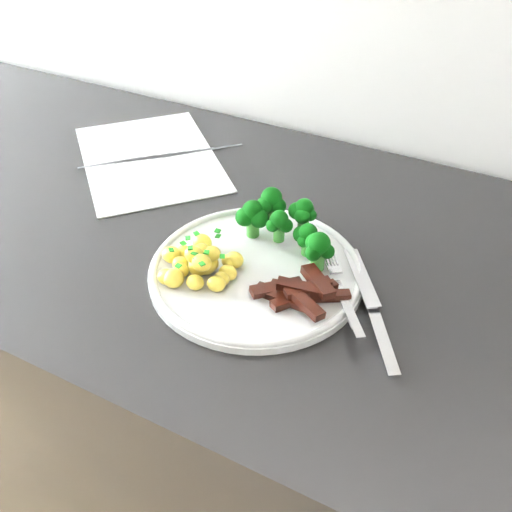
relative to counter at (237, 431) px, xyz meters
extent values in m
cube|color=black|center=(0.00, 0.01, 0.00)|extent=(2.48, 0.62, 0.93)
cube|color=white|center=(-0.22, 0.11, 0.47)|extent=(0.36, 0.35, 0.00)
cube|color=slate|center=(-0.15, 0.18, 0.47)|extent=(0.10, 0.10, 0.00)
cube|color=slate|center=(-0.17, 0.16, 0.47)|extent=(0.09, 0.10, 0.00)
cube|color=slate|center=(-0.18, 0.15, 0.47)|extent=(0.09, 0.10, 0.00)
cube|color=slate|center=(-0.20, 0.13, 0.47)|extent=(0.09, 0.09, 0.00)
cube|color=slate|center=(-0.22, 0.12, 0.47)|extent=(0.08, 0.09, 0.00)
cube|color=slate|center=(-0.23, 0.10, 0.47)|extent=(0.08, 0.09, 0.00)
cube|color=slate|center=(-0.25, 0.09, 0.47)|extent=(0.08, 0.08, 0.00)
cube|color=slate|center=(-0.26, 0.07, 0.47)|extent=(0.07, 0.08, 0.00)
cylinder|color=white|center=(0.07, -0.06, 0.47)|extent=(0.27, 0.27, 0.01)
torus|color=white|center=(0.07, -0.06, 0.48)|extent=(0.26, 0.26, 0.01)
cylinder|color=#28641F|center=(0.08, -0.01, 0.50)|extent=(0.01, 0.01, 0.02)
sphere|color=black|center=(0.09, -0.01, 0.51)|extent=(0.02, 0.02, 0.02)
sphere|color=black|center=(0.08, 0.00, 0.51)|extent=(0.01, 0.01, 0.01)
sphere|color=black|center=(0.07, -0.02, 0.51)|extent=(0.02, 0.02, 0.02)
sphere|color=black|center=(0.08, -0.01, 0.52)|extent=(0.02, 0.02, 0.02)
cylinder|color=#28641F|center=(0.12, -0.01, 0.49)|extent=(0.01, 0.01, 0.02)
sphere|color=black|center=(0.13, -0.01, 0.50)|extent=(0.02, 0.02, 0.02)
sphere|color=black|center=(0.12, 0.00, 0.50)|extent=(0.02, 0.02, 0.02)
sphere|color=black|center=(0.11, -0.01, 0.50)|extent=(0.02, 0.02, 0.02)
sphere|color=black|center=(0.12, -0.02, 0.50)|extent=(0.02, 0.02, 0.02)
sphere|color=black|center=(0.12, -0.01, 0.51)|extent=(0.02, 0.02, 0.02)
cylinder|color=#28641F|center=(0.04, 0.00, 0.49)|extent=(0.02, 0.02, 0.02)
sphere|color=black|center=(0.05, -0.01, 0.51)|extent=(0.03, 0.03, 0.03)
sphere|color=black|center=(0.03, 0.01, 0.51)|extent=(0.02, 0.02, 0.02)
sphere|color=black|center=(0.03, -0.01, 0.51)|extent=(0.02, 0.02, 0.02)
sphere|color=black|center=(0.04, 0.00, 0.52)|extent=(0.03, 0.03, 0.03)
cylinder|color=#28641F|center=(0.10, 0.03, 0.50)|extent=(0.02, 0.02, 0.02)
sphere|color=black|center=(0.11, 0.03, 0.51)|extent=(0.02, 0.02, 0.02)
sphere|color=black|center=(0.10, 0.04, 0.51)|extent=(0.02, 0.02, 0.02)
sphere|color=black|center=(0.09, 0.02, 0.51)|extent=(0.02, 0.02, 0.02)
sphere|color=black|center=(0.10, 0.02, 0.51)|extent=(0.02, 0.02, 0.02)
sphere|color=black|center=(0.10, 0.03, 0.52)|extent=(0.02, 0.02, 0.02)
cylinder|color=#28641F|center=(0.05, 0.02, 0.50)|extent=(0.02, 0.02, 0.02)
sphere|color=black|center=(0.06, 0.02, 0.52)|extent=(0.02, 0.02, 0.02)
sphere|color=black|center=(0.05, 0.03, 0.52)|extent=(0.03, 0.03, 0.03)
sphere|color=black|center=(0.05, 0.01, 0.52)|extent=(0.02, 0.02, 0.02)
sphere|color=black|center=(0.05, 0.02, 0.53)|extent=(0.03, 0.03, 0.03)
cylinder|color=#28641F|center=(0.14, -0.03, 0.49)|extent=(0.02, 0.02, 0.02)
sphere|color=black|center=(0.15, -0.03, 0.51)|extent=(0.02, 0.02, 0.02)
sphere|color=black|center=(0.13, -0.02, 0.51)|extent=(0.02, 0.02, 0.02)
sphere|color=black|center=(0.14, -0.04, 0.51)|extent=(0.02, 0.02, 0.02)
sphere|color=black|center=(0.14, -0.03, 0.52)|extent=(0.03, 0.03, 0.03)
ellipsoid|color=#FFE458|center=(0.02, -0.10, 0.49)|extent=(0.02, 0.02, 0.02)
ellipsoid|color=#FFE458|center=(0.04, -0.08, 0.48)|extent=(0.02, 0.02, 0.02)
ellipsoid|color=#FFE458|center=(0.05, -0.07, 0.49)|extent=(0.02, 0.02, 0.02)
ellipsoid|color=#FFE458|center=(-0.03, -0.10, 0.49)|extent=(0.02, 0.02, 0.02)
ellipsoid|color=#FFE458|center=(0.00, -0.14, 0.49)|extent=(0.03, 0.03, 0.02)
ellipsoid|color=#FFE458|center=(0.02, -0.09, 0.48)|extent=(0.02, 0.02, 0.02)
ellipsoid|color=#FFE458|center=(0.02, -0.09, 0.49)|extent=(0.02, 0.02, 0.02)
ellipsoid|color=#FFE458|center=(0.05, -0.10, 0.49)|extent=(0.02, 0.02, 0.02)
ellipsoid|color=#FFE458|center=(0.02, -0.10, 0.49)|extent=(0.03, 0.02, 0.02)
ellipsoid|color=#FFE458|center=(0.01, -0.10, 0.50)|extent=(0.02, 0.02, 0.02)
ellipsoid|color=#FFE458|center=(-0.01, -0.14, 0.49)|extent=(0.02, 0.02, 0.02)
ellipsoid|color=#FFE458|center=(0.00, -0.06, 0.49)|extent=(0.03, 0.02, 0.02)
ellipsoid|color=#FFE458|center=(0.05, -0.11, 0.48)|extent=(0.02, 0.02, 0.02)
ellipsoid|color=#FFE458|center=(-0.01, -0.08, 0.48)|extent=(0.02, 0.02, 0.02)
ellipsoid|color=#FFE458|center=(0.01, -0.09, 0.50)|extent=(0.02, 0.02, 0.02)
ellipsoid|color=#FFE458|center=(-0.02, -0.09, 0.48)|extent=(0.02, 0.02, 0.02)
ellipsoid|color=#FFE458|center=(0.03, -0.13, 0.48)|extent=(0.02, 0.02, 0.02)
ellipsoid|color=#FFE458|center=(0.02, -0.09, 0.50)|extent=(0.02, 0.02, 0.02)
ellipsoid|color=#FFE458|center=(0.00, -0.12, 0.48)|extent=(0.02, 0.02, 0.02)
ellipsoid|color=#FFE458|center=(-0.01, -0.11, 0.48)|extent=(0.02, 0.02, 0.02)
ellipsoid|color=#FFE458|center=(0.03, -0.09, 0.50)|extent=(0.02, 0.02, 0.02)
ellipsoid|color=#FFE458|center=(0.05, -0.12, 0.48)|extent=(0.02, 0.02, 0.02)
ellipsoid|color=#FFE458|center=(0.03, -0.11, 0.50)|extent=(0.02, 0.02, 0.02)
cube|color=#126511|center=(0.01, -0.10, 0.51)|extent=(0.01, 0.01, 0.00)
cube|color=#126511|center=(0.02, -0.10, 0.50)|extent=(0.01, 0.01, 0.00)
cube|color=#126511|center=(0.03, -0.10, 0.51)|extent=(0.01, 0.01, 0.00)
cube|color=#126511|center=(0.04, -0.13, 0.51)|extent=(0.01, 0.01, 0.00)
cube|color=#126511|center=(-0.02, -0.11, 0.50)|extent=(0.01, 0.01, 0.00)
cube|color=#126511|center=(0.02, -0.11, 0.51)|extent=(0.01, 0.01, 0.00)
cube|color=#126511|center=(0.01, -0.13, 0.50)|extent=(0.01, 0.01, 0.00)
cube|color=#126511|center=(-0.01, -0.10, 0.51)|extent=(0.01, 0.01, 0.00)
cube|color=#126511|center=(-0.01, -0.07, 0.51)|extent=(0.01, 0.01, 0.00)
cube|color=#126511|center=(0.02, -0.06, 0.51)|extent=(0.01, 0.01, 0.00)
cube|color=#126511|center=(0.02, -0.12, 0.51)|extent=(0.01, 0.01, 0.00)
cube|color=#126511|center=(0.05, -0.10, 0.51)|extent=(0.01, 0.01, 0.00)
cube|color=#126511|center=(0.02, -0.06, 0.51)|extent=(0.01, 0.01, 0.00)
cube|color=#126511|center=(-0.01, -0.08, 0.50)|extent=(0.01, 0.01, 0.00)
cube|color=black|center=(0.14, -0.08, 0.48)|extent=(0.06, 0.02, 0.01)
cube|color=black|center=(0.16, -0.07, 0.48)|extent=(0.05, 0.04, 0.01)
cube|color=black|center=(0.14, -0.10, 0.48)|extent=(0.04, 0.05, 0.01)
cube|color=black|center=(0.17, -0.08, 0.48)|extent=(0.06, 0.04, 0.01)
cube|color=black|center=(0.12, -0.09, 0.48)|extent=(0.06, 0.06, 0.01)
cube|color=black|center=(0.13, -0.10, 0.48)|extent=(0.07, 0.02, 0.01)
cube|color=black|center=(0.16, -0.08, 0.49)|extent=(0.04, 0.05, 0.01)
cube|color=black|center=(0.15, -0.08, 0.49)|extent=(0.05, 0.05, 0.01)
cube|color=black|center=(0.16, -0.11, 0.49)|extent=(0.05, 0.04, 0.01)
cube|color=black|center=(0.16, -0.07, 0.50)|extent=(0.05, 0.05, 0.01)
cube|color=black|center=(0.14, -0.09, 0.49)|extent=(0.06, 0.03, 0.02)
cube|color=silver|center=(0.20, -0.08, 0.48)|extent=(0.07, 0.09, 0.01)
cube|color=silver|center=(0.16, -0.03, 0.49)|extent=(0.03, 0.03, 0.00)
cylinder|color=silver|center=(0.16, -0.01, 0.49)|extent=(0.02, 0.03, 0.00)
cylinder|color=silver|center=(0.15, -0.01, 0.49)|extent=(0.02, 0.03, 0.00)
cylinder|color=silver|center=(0.15, -0.01, 0.49)|extent=(0.02, 0.03, 0.00)
cylinder|color=silver|center=(0.15, -0.02, 0.49)|extent=(0.02, 0.03, 0.00)
cube|color=silver|center=(0.20, -0.02, 0.48)|extent=(0.08, 0.11, 0.01)
cube|color=silver|center=(0.25, -0.10, 0.47)|extent=(0.06, 0.09, 0.02)
camera|label=1|loc=(0.33, -0.55, 0.93)|focal=40.38mm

